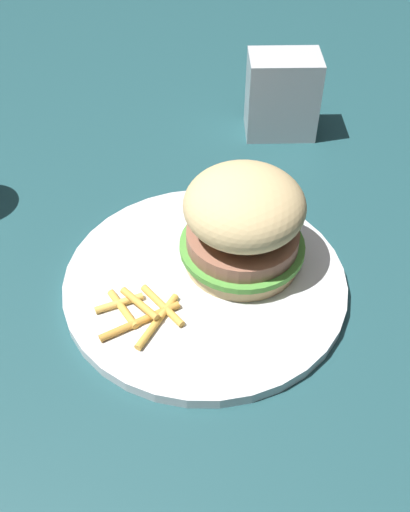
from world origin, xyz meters
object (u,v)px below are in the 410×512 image
(fries_pile, at_px, (142,312))
(napkin_dispenser, at_px, (282,95))
(plate, at_px, (205,282))
(sandwich, at_px, (244,221))

(fries_pile, height_order, napkin_dispenser, napkin_dispenser)
(plate, bearing_deg, fries_pile, -123.23)
(sandwich, bearing_deg, napkin_dispenser, 93.88)
(sandwich, distance_m, fries_pile, 0.13)
(plate, distance_m, fries_pile, 0.08)
(sandwich, distance_m, napkin_dispenser, 0.26)
(plate, height_order, napkin_dispenser, napkin_dispenser)
(fries_pile, relative_size, napkin_dispenser, 0.82)
(sandwich, bearing_deg, fries_pile, -125.08)
(plate, relative_size, sandwich, 2.23)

